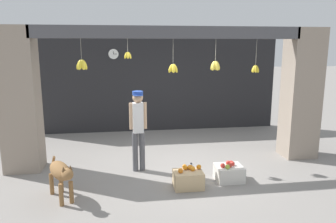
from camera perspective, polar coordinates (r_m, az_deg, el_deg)
name	(u,v)px	position (r m, az deg, el deg)	size (l,w,h in m)	color
ground_plane	(171,167)	(6.90, 0.54, -9.58)	(60.00, 60.00, 0.00)	gray
shop_back_wall	(155,82)	(9.54, -2.26, 5.11)	(7.21, 0.12, 2.85)	#232326
shop_pillar_left	(20,100)	(7.03, -24.40, 1.80)	(0.70, 0.60, 2.85)	gray
shop_pillar_right	(301,94)	(7.82, 22.17, 2.86)	(0.70, 0.60, 2.85)	gray
storefront_awning	(170,34)	(6.56, 0.39, 13.27)	(5.31, 0.27, 0.94)	#4C4C51
dog	(61,173)	(5.64, -18.15, -10.11)	(0.57, 0.91, 0.68)	olive
shopkeeper	(138,125)	(6.45, -5.21, -2.34)	(0.34, 0.27, 1.61)	#56565B
fruit_crate_oranges	(188,179)	(5.92, 3.55, -11.60)	(0.51, 0.39, 0.38)	tan
fruit_crate_apples	(229,173)	(6.29, 10.57, -10.43)	(0.49, 0.44, 0.37)	silver
water_bottle	(191,169)	(6.48, 4.05, -9.99)	(0.07, 0.07, 0.24)	silver
wall_clock	(113,54)	(9.36, -9.47, 9.85)	(0.30, 0.03, 0.30)	black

